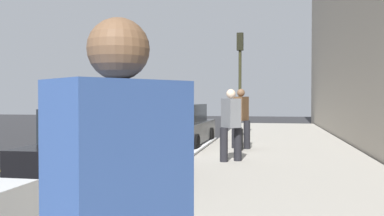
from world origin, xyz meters
name	(u,v)px	position (x,y,z in m)	size (l,w,h in m)	color
ground_plane	(175,152)	(0.00, 0.00, 0.00)	(56.00, 56.00, 0.00)	#28282B
sidewalk	(280,152)	(0.00, -3.30, 0.07)	(28.00, 4.60, 0.15)	#A39E93
lane_stripe_centre	(81,149)	(0.00, 3.20, 0.00)	(28.00, 0.14, 0.01)	gold
snow_bank_curb	(189,154)	(-1.23, -0.70, 0.11)	(8.01, 0.56, 0.22)	white
parked_car_black	(110,146)	(-5.19, 0.12, 0.76)	(4.57, 1.99, 1.51)	black
parked_car_charcoal	(178,127)	(0.69, 0.05, 0.76)	(4.67, 1.95, 1.51)	black
pedestrian_grey_coat	(231,123)	(-2.69, -2.04, 1.10)	(0.57, 0.52, 1.78)	black
pedestrian_brown_coat	(241,117)	(0.05, -2.09, 1.14)	(0.58, 0.58, 1.85)	black
traffic_light_pole	(240,66)	(4.11, -1.77, 3.00)	(0.35, 0.26, 4.21)	#2D2D19
rolling_suitcase	(239,139)	(-0.38, -2.07, 0.47)	(0.34, 0.22, 1.00)	black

